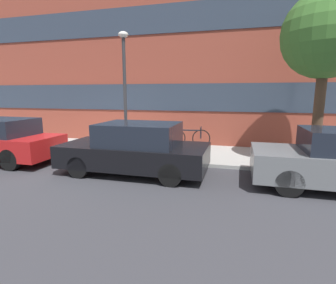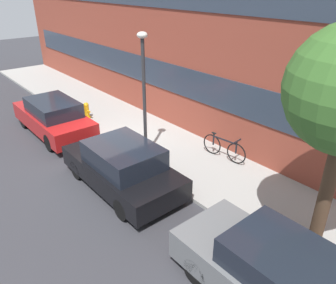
# 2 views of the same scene
# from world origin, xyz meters

# --- Properties ---
(ground_plane) EXTENTS (56.00, 56.00, 0.00)m
(ground_plane) POSITION_xyz_m (0.00, 0.00, 0.00)
(ground_plane) COLOR #333338
(sidewalk_strip) EXTENTS (28.00, 2.97, 0.11)m
(sidewalk_strip) POSITION_xyz_m (0.00, 1.48, 0.05)
(sidewalk_strip) COLOR #9E9E99
(sidewalk_strip) RESTS_ON ground_plane
(rowhouse_facade) EXTENTS (28.00, 1.02, 9.30)m
(rowhouse_facade) POSITION_xyz_m (0.00, 3.41, 4.66)
(rowhouse_facade) COLOR brown
(rowhouse_facade) RESTS_ON ground_plane
(parked_car_red) EXTENTS (4.35, 1.67, 1.41)m
(parked_car_red) POSITION_xyz_m (-2.39, -1.05, 0.70)
(parked_car_red) COLOR #AD1919
(parked_car_red) RESTS_ON ground_plane
(parked_car_black) EXTENTS (4.05, 1.80, 1.41)m
(parked_car_black) POSITION_xyz_m (2.52, -1.05, 0.69)
(parked_car_black) COLOR black
(parked_car_black) RESTS_ON ground_plane
(parked_car_grey) EXTENTS (3.97, 1.70, 1.41)m
(parked_car_grey) POSITION_xyz_m (7.64, -1.05, 0.70)
(parked_car_grey) COLOR slate
(parked_car_grey) RESTS_ON ground_plane
(fire_hydrant) EXTENTS (0.54, 0.30, 0.69)m
(fire_hydrant) POSITION_xyz_m (-2.84, 0.59, 0.45)
(fire_hydrant) COLOR gold
(fire_hydrant) RESTS_ON sidewalk_strip
(bicycle) EXTENTS (1.67, 0.44, 0.81)m
(bicycle) POSITION_xyz_m (3.39, 2.37, 0.51)
(bicycle) COLOR black
(bicycle) RESTS_ON sidewalk_strip
(lamp_post) EXTENTS (0.32, 0.32, 4.06)m
(lamp_post) POSITION_xyz_m (1.54, 0.52, 2.65)
(lamp_post) COLOR #2D2D30
(lamp_post) RESTS_ON sidewalk_strip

